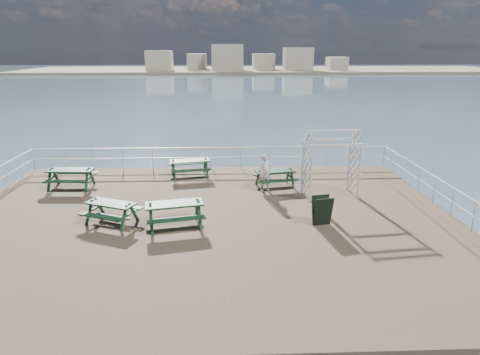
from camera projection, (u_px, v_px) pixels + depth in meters
name	position (u px, v px, depth m)	size (l,w,h in m)	color
ground	(207.00, 224.00, 15.25)	(18.00, 14.00, 0.30)	brown
sea_backdrop	(258.00, 67.00, 143.93)	(300.00, 300.00, 9.20)	#3B4E63
railing	(207.00, 176.00, 17.41)	(17.77, 13.76, 1.10)	silver
picnic_table_a	(70.00, 174.00, 18.57)	(2.03, 1.68, 0.95)	#133419
picnic_table_b	(190.00, 165.00, 20.23)	(2.10, 1.82, 0.90)	#133419
picnic_table_c	(275.00, 175.00, 18.75)	(1.96, 1.71, 0.83)	#133419
picnic_table_d	(111.00, 208.00, 14.86)	(2.15, 1.98, 0.84)	#133419
picnic_table_e	(175.00, 209.00, 14.58)	(2.22, 1.93, 0.94)	#133419
trellis_arbor	(331.00, 167.00, 17.42)	(2.33, 1.42, 2.75)	silver
sandwich_board	(322.00, 211.00, 14.68)	(0.71, 0.58, 1.05)	black
person	(265.00, 173.00, 18.10)	(0.58, 0.38, 1.59)	silver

